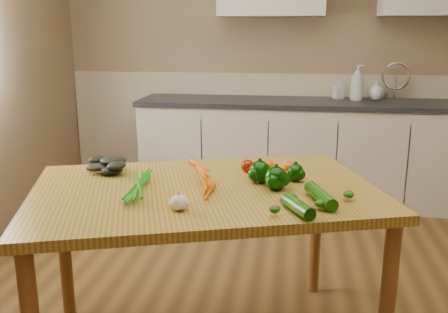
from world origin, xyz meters
name	(u,v)px	position (x,y,z in m)	size (l,w,h in m)	color
room	(267,85)	(0.00, 0.17, 1.25)	(4.04, 5.04, 2.64)	brown
counter_run	(303,150)	(0.21, 2.19, 0.46)	(2.84, 0.64, 1.14)	beige
table	(205,206)	(-0.25, -0.05, 0.72)	(1.74, 1.40, 0.81)	#AD8432
soap_bottle_a	(357,83)	(0.65, 2.25, 1.05)	(0.12, 0.12, 0.30)	silver
soap_bottle_b	(338,89)	(0.50, 2.36, 0.98)	(0.07, 0.08, 0.17)	silver
soap_bottle_c	(376,90)	(0.82, 2.31, 0.99)	(0.14, 0.14, 0.17)	silver
carrot_bunch	(183,180)	(-0.35, -0.08, 0.85)	(0.28, 0.22, 0.08)	#EC6205
leafy_greens	(102,162)	(-0.80, 0.12, 0.86)	(0.22, 0.19, 0.11)	black
garlic_bulb	(179,202)	(-0.30, -0.34, 0.84)	(0.07, 0.07, 0.06)	white
pepper_a	(260,172)	(-0.02, 0.06, 0.86)	(0.10, 0.10, 0.10)	#063302
pepper_b	(295,173)	(0.14, 0.11, 0.85)	(0.08, 0.08, 0.08)	#063302
pepper_c	(276,178)	(0.06, -0.03, 0.86)	(0.10, 0.10, 0.10)	#063302
tomato_a	(248,166)	(-0.09, 0.22, 0.84)	(0.07, 0.07, 0.06)	#871102
tomato_b	(268,165)	(0.01, 0.26, 0.84)	(0.06, 0.06, 0.06)	#D25005
tomato_c	(288,168)	(0.11, 0.21, 0.84)	(0.07, 0.07, 0.07)	#D25005
zucchini_a	(321,196)	(0.25, -0.18, 0.84)	(0.06, 0.06, 0.24)	#114307
zucchini_b	(298,206)	(0.15, -0.31, 0.84)	(0.05, 0.05, 0.19)	#114307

